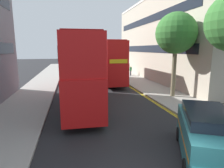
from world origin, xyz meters
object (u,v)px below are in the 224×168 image
object	(u,v)px
double_decker_bus_oncoming	(108,61)
taxi_minivan	(207,136)
double_decker_bus_away	(81,69)
pedestrian_far	(131,71)

from	to	relation	value
double_decker_bus_oncoming	taxi_minivan	world-z (taller)	double_decker_bus_oncoming
double_decker_bus_oncoming	taxi_minivan	size ratio (longest dim) A/B	2.11
double_decker_bus_oncoming	taxi_minivan	xyz separation A→B (m)	(0.35, -19.00, -1.96)
double_decker_bus_away	pedestrian_far	world-z (taller)	double_decker_bus_away
double_decker_bus_away	pedestrian_far	size ratio (longest dim) A/B	6.71
double_decker_bus_away	double_decker_bus_oncoming	bearing A→B (deg)	67.60
double_decker_bus_away	double_decker_bus_oncoming	distance (m)	11.10
double_decker_bus_oncoming	pedestrian_far	size ratio (longest dim) A/B	6.69
taxi_minivan	pedestrian_far	size ratio (longest dim) A/B	3.17
taxi_minivan	pedestrian_far	world-z (taller)	taxi_minivan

